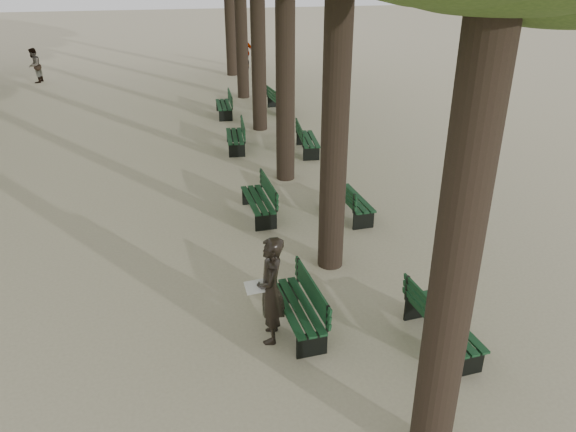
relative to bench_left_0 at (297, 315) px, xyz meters
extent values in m
plane|color=tan|center=(-0.37, -0.97, -0.27)|extent=(120.00, 120.00, 0.00)
cylinder|color=#33261C|center=(1.13, -2.97, 3.48)|extent=(0.52, 0.52, 7.50)
cylinder|color=#33261C|center=(1.13, 2.03, 3.48)|extent=(0.52, 0.52, 7.50)
cylinder|color=#33261C|center=(1.13, 7.03, 3.48)|extent=(0.52, 0.52, 7.50)
cylinder|color=#33261C|center=(1.13, 12.03, 3.48)|extent=(0.52, 0.52, 7.50)
cylinder|color=#33261C|center=(1.13, 17.03, 3.48)|extent=(0.52, 0.52, 7.50)
cube|color=black|center=(-0.02, 0.00, -0.05)|extent=(0.69, 1.84, 0.45)
cube|color=black|center=(-0.02, 0.00, 0.18)|extent=(0.71, 1.84, 0.04)
cube|color=black|center=(0.26, 0.03, 0.45)|extent=(0.22, 1.80, 0.40)
cube|color=black|center=(-0.02, 4.63, -0.05)|extent=(0.65, 1.83, 0.45)
cube|color=black|center=(-0.02, 4.63, 0.18)|extent=(0.67, 1.83, 0.04)
cube|color=black|center=(0.26, 4.65, 0.45)|extent=(0.17, 1.80, 0.40)
cube|color=black|center=(-0.02, 9.89, -0.05)|extent=(0.62, 1.83, 0.45)
cube|color=black|center=(-0.02, 9.89, 0.18)|extent=(0.64, 1.83, 0.04)
cube|color=black|center=(0.26, 9.87, 0.45)|extent=(0.14, 1.80, 0.40)
cube|color=black|center=(-0.02, 14.08, -0.05)|extent=(0.54, 1.81, 0.45)
cube|color=black|center=(-0.02, 14.08, 0.18)|extent=(0.56, 1.81, 0.04)
cube|color=black|center=(0.26, 14.08, 0.45)|extent=(0.06, 1.80, 0.40)
cube|color=black|center=(2.28, -0.90, -0.05)|extent=(0.72, 1.85, 0.45)
cube|color=black|center=(2.28, -0.90, 0.18)|extent=(0.74, 1.85, 0.04)
cube|color=black|center=(2.01, -0.93, 0.45)|extent=(0.24, 1.79, 0.40)
cube|color=black|center=(2.28, 4.26, -0.05)|extent=(0.67, 1.84, 0.45)
cube|color=black|center=(2.28, 4.26, 0.18)|extent=(0.69, 1.84, 0.04)
cube|color=black|center=(2.00, 4.24, 0.45)|extent=(0.20, 1.80, 0.40)
cube|color=black|center=(2.28, 9.12, -0.05)|extent=(0.65, 1.83, 0.45)
cube|color=black|center=(2.28, 9.12, 0.18)|extent=(0.67, 1.83, 0.04)
cube|color=black|center=(2.00, 9.14, 0.45)|extent=(0.17, 1.80, 0.40)
cube|color=black|center=(2.28, 14.28, -0.05)|extent=(0.76, 1.85, 0.45)
cube|color=black|center=(2.28, 14.28, 0.18)|extent=(0.78, 1.86, 0.04)
cube|color=black|center=(2.01, 14.25, 0.45)|extent=(0.28, 1.79, 0.40)
imported|color=black|center=(-0.48, -0.18, 0.68)|extent=(0.53, 0.82, 1.91)
cube|color=white|center=(-0.73, -0.18, 0.78)|extent=(0.37, 0.29, 0.12)
imported|color=#262628|center=(2.06, 23.75, 0.61)|extent=(1.02, 0.93, 1.76)
imported|color=#262628|center=(-8.56, 22.03, 0.56)|extent=(0.44, 0.84, 1.66)
camera|label=1|loc=(-1.69, -7.84, 5.72)|focal=35.00mm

